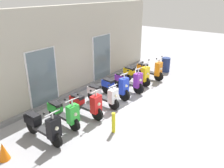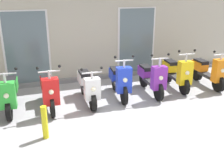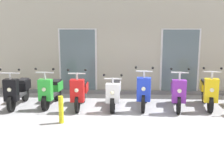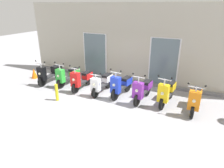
# 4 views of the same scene
# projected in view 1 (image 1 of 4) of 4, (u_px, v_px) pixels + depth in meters

# --- Properties ---
(ground_plane) EXTENTS (40.00, 40.00, 0.00)m
(ground_plane) POSITION_uv_depth(u_px,v_px,m) (134.00, 110.00, 9.07)
(ground_plane) COLOR #939399
(storefront_facade) EXTENTS (11.39, 0.50, 3.76)m
(storefront_facade) POSITION_uv_depth(u_px,v_px,m) (73.00, 51.00, 10.16)
(storefront_facade) COLOR #B2AD9E
(storefront_facade) RESTS_ON ground_plane
(scooter_black) EXTENTS (0.61, 1.66, 1.25)m
(scooter_black) POSITION_uv_depth(u_px,v_px,m) (43.00, 126.00, 7.05)
(scooter_black) COLOR black
(scooter_black) RESTS_ON ground_plane
(scooter_green) EXTENTS (0.59, 1.58, 1.24)m
(scooter_green) POSITION_uv_depth(u_px,v_px,m) (64.00, 113.00, 7.88)
(scooter_green) COLOR black
(scooter_green) RESTS_ON ground_plane
(scooter_red) EXTENTS (0.56, 1.58, 1.25)m
(scooter_red) POSITION_uv_depth(u_px,v_px,m) (86.00, 104.00, 8.45)
(scooter_red) COLOR black
(scooter_red) RESTS_ON ground_plane
(scooter_white) EXTENTS (0.55, 1.59, 1.11)m
(scooter_white) POSITION_uv_depth(u_px,v_px,m) (103.00, 95.00, 9.24)
(scooter_white) COLOR black
(scooter_white) RESTS_ON ground_plane
(scooter_blue) EXTENTS (0.56, 1.60, 1.31)m
(scooter_blue) POSITION_uv_depth(u_px,v_px,m) (116.00, 87.00, 9.91)
(scooter_blue) COLOR black
(scooter_blue) RESTS_ON ground_plane
(scooter_purple) EXTENTS (0.54, 1.64, 1.30)m
(scooter_purple) POSITION_uv_depth(u_px,v_px,m) (129.00, 81.00, 10.59)
(scooter_purple) COLOR black
(scooter_purple) RESTS_ON ground_plane
(scooter_yellow) EXTENTS (0.55, 1.60, 1.30)m
(scooter_yellow) POSITION_uv_depth(u_px,v_px,m) (137.00, 74.00, 11.35)
(scooter_yellow) COLOR black
(scooter_yellow) RESTS_ON ground_plane
(scooter_orange) EXTENTS (0.60, 1.58, 1.24)m
(scooter_orange) POSITION_uv_depth(u_px,v_px,m) (150.00, 70.00, 12.03)
(scooter_orange) COLOR black
(scooter_orange) RESTS_ON ground_plane
(traffic_cone) EXTENTS (0.32, 0.32, 0.52)m
(traffic_cone) POSITION_uv_depth(u_px,v_px,m) (3.00, 151.00, 6.32)
(traffic_cone) COLOR orange
(traffic_cone) RESTS_ON ground_plane
(trash_bin) EXTENTS (0.46, 0.46, 0.80)m
(trash_bin) POSITION_uv_depth(u_px,v_px,m) (166.00, 65.00, 13.13)
(trash_bin) COLOR navy
(trash_bin) RESTS_ON ground_plane
(curb_bollard) EXTENTS (0.12, 0.12, 0.70)m
(curb_bollard) POSITION_uv_depth(u_px,v_px,m) (114.00, 123.00, 7.51)
(curb_bollard) COLOR yellow
(curb_bollard) RESTS_ON ground_plane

